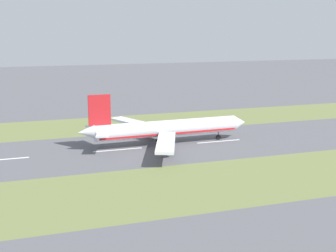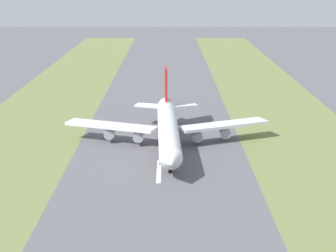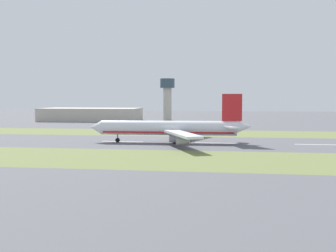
{
  "view_description": "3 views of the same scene",
  "coord_description": "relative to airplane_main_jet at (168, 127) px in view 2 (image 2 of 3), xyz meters",
  "views": [
    {
      "loc": [
        161.08,
        -51.79,
        43.26
      ],
      "look_at": [
        -2.39,
        3.71,
        7.0
      ],
      "focal_mm": 50.0,
      "sensor_mm": 36.0,
      "label": 1
    },
    {
      "loc": [
        -2.58,
        164.07,
        50.35
      ],
      "look_at": [
        -2.39,
        3.71,
        7.0
      ],
      "focal_mm": 60.0,
      "sensor_mm": 36.0,
      "label": 2
    },
    {
      "loc": [
        -162.15,
        -18.72,
        18.45
      ],
      "look_at": [
        -2.39,
        3.71,
        7.0
      ],
      "focal_mm": 42.0,
      "sensor_mm": 36.0,
      "label": 3
    }
  ],
  "objects": [
    {
      "name": "centreline_dash_far",
      "position": [
        2.34,
        21.9,
        -6.01
      ],
      "size": [
        1.2,
        18.0,
        0.01
      ],
      "primitive_type": "cube",
      "color": "silver",
      "rests_on": "ground"
    },
    {
      "name": "centreline_dash_mid",
      "position": [
        2.34,
        -18.1,
        -6.01
      ],
      "size": [
        1.2,
        18.0,
        0.01
      ],
      "primitive_type": "cube",
      "color": "silver",
      "rests_on": "ground"
    },
    {
      "name": "ground_plane",
      "position": [
        2.34,
        -1.8,
        -6.02
      ],
      "size": [
        800.0,
        800.0,
        0.0
      ],
      "primitive_type": "plane",
      "color": "#56565B"
    },
    {
      "name": "centreline_dash_near",
      "position": [
        2.34,
        -58.1,
        -6.01
      ],
      "size": [
        1.2,
        18.0,
        0.01
      ],
      "primitive_type": "cube",
      "color": "silver",
      "rests_on": "ground"
    },
    {
      "name": "grass_median_west",
      "position": [
        -42.66,
        -1.8,
        -6.02
      ],
      "size": [
        40.0,
        600.0,
        0.01
      ],
      "primitive_type": "cube",
      "color": "olive",
      "rests_on": "ground"
    },
    {
      "name": "airplane_main_jet",
      "position": [
        0.0,
        0.0,
        0.0
      ],
      "size": [
        64.11,
        67.12,
        20.2
      ],
      "color": "silver",
      "rests_on": "ground"
    },
    {
      "name": "grass_median_east",
      "position": [
        47.34,
        -1.8,
        -6.02
      ],
      "size": [
        40.0,
        600.0,
        0.01
      ],
      "primitive_type": "cube",
      "color": "olive",
      "rests_on": "ground"
    }
  ]
}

